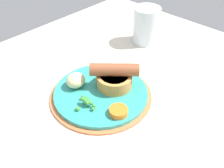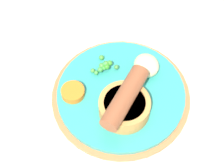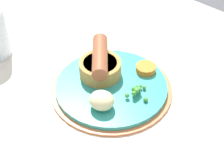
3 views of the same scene
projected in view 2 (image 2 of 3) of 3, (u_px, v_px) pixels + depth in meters
dining_table at (110, 76)px, 68.13cm from camera, size 110.00×80.00×3.00cm
dinner_plate at (119, 95)px, 63.54cm from camera, size 23.58×23.58×1.40cm
sausage_pudding at (125, 104)px, 58.76cm from camera, size 9.63×10.21×6.08cm
pea_pile at (104, 66)px, 64.51cm from camera, size 3.91×4.84×1.88cm
potato_chunk_0 at (146, 65)px, 63.83cm from camera, size 5.35×5.07×3.38cm
carrot_slice_0 at (73, 92)px, 62.18cm from camera, size 4.69×4.69×1.26cm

